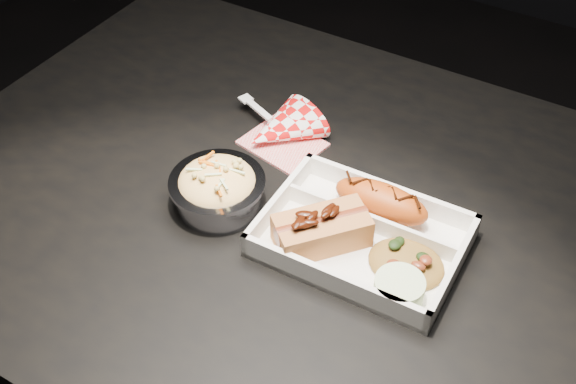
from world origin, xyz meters
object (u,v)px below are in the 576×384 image
(dining_table, at_px, (332,261))
(hotdog, at_px, (322,228))
(foil_coleslaw_cup, at_px, (217,187))
(fried_pastry, at_px, (381,201))
(napkin_fork, at_px, (280,130))
(food_tray, at_px, (362,239))

(dining_table, height_order, hotdog, hotdog)
(dining_table, relative_size, foil_coleslaw_cup, 9.33)
(fried_pastry, bearing_deg, napkin_fork, 159.42)
(dining_table, bearing_deg, hotdog, -81.20)
(food_tray, bearing_deg, foil_coleslaw_cup, -172.39)
(hotdog, xyz_separation_m, napkin_fork, (-0.16, 0.16, -0.02))
(fried_pastry, bearing_deg, foil_coleslaw_cup, -156.25)
(foil_coleslaw_cup, relative_size, napkin_fork, 0.77)
(fried_pastry, relative_size, foil_coleslaw_cup, 1.01)
(fried_pastry, distance_m, napkin_fork, 0.21)
(fried_pastry, xyz_separation_m, foil_coleslaw_cup, (-0.20, -0.09, 0.00))
(napkin_fork, bearing_deg, food_tray, -10.70)
(food_tray, bearing_deg, napkin_fork, 145.50)
(dining_table, relative_size, fried_pastry, 9.21)
(food_tray, height_order, napkin_fork, napkin_fork)
(food_tray, xyz_separation_m, foil_coleslaw_cup, (-0.20, -0.03, 0.02))
(dining_table, bearing_deg, napkin_fork, 144.93)
(food_tray, height_order, fried_pastry, fried_pastry)
(hotdog, bearing_deg, food_tray, -17.27)
(food_tray, xyz_separation_m, hotdog, (-0.04, -0.03, 0.02))
(dining_table, height_order, napkin_fork, napkin_fork)
(dining_table, xyz_separation_m, napkin_fork, (-0.15, 0.10, 0.11))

